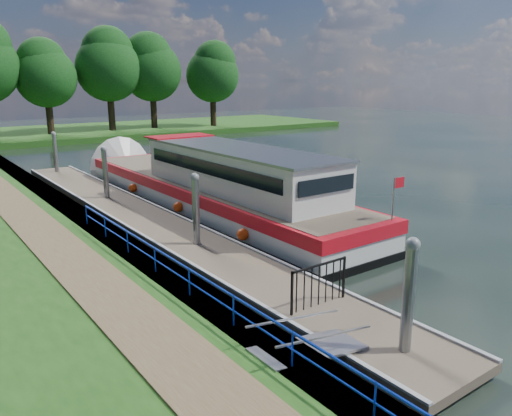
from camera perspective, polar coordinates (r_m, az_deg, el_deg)
ground at (r=12.07m, az=14.50°, el=-16.12°), size 160.00×160.00×0.00m
bank_edge at (r=22.86m, az=-20.49°, el=-0.88°), size 1.10×90.00×0.78m
far_bank at (r=62.09m, az=-17.12°, el=8.41°), size 60.00×18.00×0.60m
footpath at (r=15.80m, az=-19.97°, el=-5.88°), size 1.60×40.00×0.05m
blue_fence at (r=11.88m, az=-5.32°, el=-9.12°), size 0.04×18.04×0.72m
pontoon at (r=21.89m, az=-12.58°, el=-1.51°), size 2.50×30.00×0.56m
mooring_piles at (r=21.62m, az=-12.73°, el=1.29°), size 0.30×27.30×3.55m
gangway at (r=10.86m, az=6.11°, el=-15.57°), size 2.58×1.00×0.92m
gate_panel at (r=12.89m, az=7.23°, el=-8.02°), size 1.85×0.05×1.15m
barge at (r=24.26m, az=-6.05°, el=2.50°), size 4.36×21.15×4.78m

